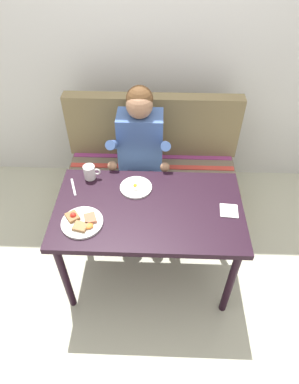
{
  "coord_description": "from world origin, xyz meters",
  "views": [
    {
      "loc": [
        0.06,
        -1.43,
        2.26
      ],
      "look_at": [
        0.0,
        0.15,
        0.72
      ],
      "focal_mm": 30.85,
      "sensor_mm": 36.0,
      "label": 1
    }
  ],
  "objects": [
    {
      "name": "coffee_mug",
      "position": [
        -0.41,
        0.27,
        0.78
      ],
      "size": [
        0.12,
        0.08,
        0.1
      ],
      "color": "white",
      "rests_on": "table"
    },
    {
      "name": "plate_breakfast",
      "position": [
        -0.4,
        -0.15,
        0.74
      ],
      "size": [
        0.25,
        0.25,
        0.05
      ],
      "color": "white",
      "rests_on": "table"
    },
    {
      "name": "plate_eggs",
      "position": [
        -0.09,
        0.17,
        0.74
      ],
      "size": [
        0.21,
        0.21,
        0.04
      ],
      "color": "white",
      "rests_on": "table"
    },
    {
      "name": "back_wall",
      "position": [
        0.0,
        1.27,
        1.3
      ],
      "size": [
        4.4,
        0.1,
        2.6
      ],
      "primitive_type": "cube",
      "color": "silver",
      "rests_on": "ground"
    },
    {
      "name": "fork",
      "position": [
        -0.51,
        0.17,
        0.73
      ],
      "size": [
        0.07,
        0.16,
        0.0
      ],
      "primitive_type": "cube",
      "rotation": [
        0.0,
        0.0,
        0.35
      ],
      "color": "silver",
      "rests_on": "table"
    },
    {
      "name": "ground_plane",
      "position": [
        0.0,
        0.0,
        0.0
      ],
      "size": [
        8.0,
        8.0,
        0.0
      ],
      "primitive_type": "plane",
      "color": "#B8B79F"
    },
    {
      "name": "napkin",
      "position": [
        0.5,
        -0.01,
        0.73
      ],
      "size": [
        0.12,
        0.12,
        0.01
      ],
      "primitive_type": "cube",
      "rotation": [
        0.0,
        0.0,
        -0.08
      ],
      "color": "silver",
      "rests_on": "table"
    },
    {
      "name": "couch",
      "position": [
        0.0,
        0.76,
        0.33
      ],
      "size": [
        1.44,
        0.56,
        1.0
      ],
      "color": "olive",
      "rests_on": "ground"
    },
    {
      "name": "person",
      "position": [
        -0.09,
        0.59,
        0.74
      ],
      "size": [
        0.45,
        0.61,
        1.21
      ],
      "color": "#415E9C",
      "rests_on": "ground"
    },
    {
      "name": "table",
      "position": [
        0.0,
        0.0,
        0.65
      ],
      "size": [
        1.2,
        0.7,
        0.73
      ],
      "color": "black",
      "rests_on": "ground"
    }
  ]
}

